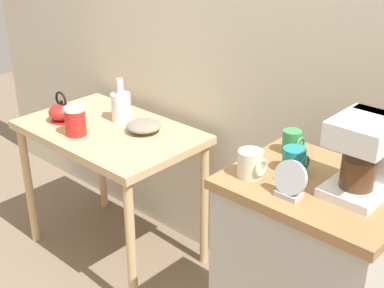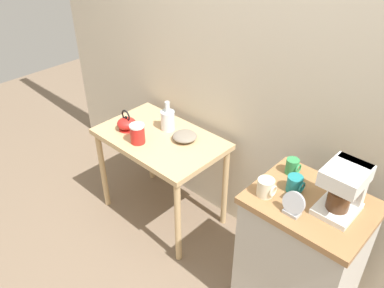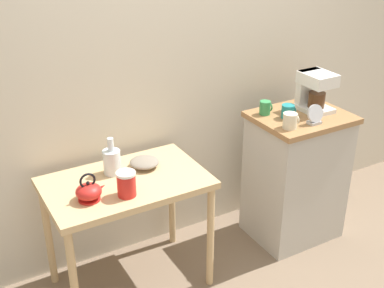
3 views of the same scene
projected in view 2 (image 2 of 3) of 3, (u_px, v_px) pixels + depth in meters
The scene contains 13 objects.
ground_plane at pixel (215, 251), 2.88m from camera, with size 8.00×8.00×0.00m, color #7A6651.
back_wall at pixel (282, 57), 2.30m from camera, with size 4.40×0.10×2.80m, color beige.
wooden_table at pixel (160, 147), 2.86m from camera, with size 0.92×0.58×0.74m.
kitchen_counter at pixel (299, 261), 2.23m from camera, with size 0.61×0.49×0.92m.
bowl_stoneware at pixel (185, 136), 2.75m from camera, with size 0.17×0.17×0.06m.
teakettle at pixel (127, 124), 2.86m from camera, with size 0.17×0.14×0.16m.
glass_carafe_vase at pixel (168, 120), 2.85m from camera, with size 0.10×0.10×0.22m.
canister_enamel at pixel (137, 134), 2.71m from camera, with size 0.11×0.11×0.14m.
coffee_maker at pixel (344, 187), 1.85m from camera, with size 0.18×0.22×0.26m.
mug_dark_teal at pixel (295, 184), 2.02m from camera, with size 0.09×0.08×0.09m.
mug_small_cream at pixel (266, 188), 1.99m from camera, with size 0.09×0.09×0.10m.
mug_tall_green at pixel (293, 166), 2.14m from camera, with size 0.08×0.07×0.09m.
table_clock at pixel (293, 205), 1.87m from camera, with size 0.11×0.06×0.13m.
Camera 2 is at (1.22, -1.55, 2.25)m, focal length 36.65 mm.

